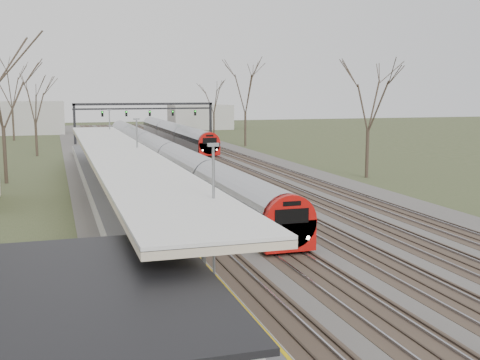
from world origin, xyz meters
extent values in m
cube|color=#474442|center=(0.00, 55.00, 0.05)|extent=(24.00, 160.00, 0.10)
cube|color=#4C3828|center=(-6.00, 55.00, 0.09)|extent=(2.60, 160.00, 0.06)
cube|color=gray|center=(-6.72, 55.00, 0.16)|extent=(0.07, 160.00, 0.12)
cube|color=gray|center=(-5.28, 55.00, 0.16)|extent=(0.07, 160.00, 0.12)
cube|color=#4C3828|center=(-2.50, 55.00, 0.09)|extent=(2.60, 160.00, 0.06)
cube|color=gray|center=(-3.22, 55.00, 0.16)|extent=(0.07, 160.00, 0.12)
cube|color=gray|center=(-1.78, 55.00, 0.16)|extent=(0.07, 160.00, 0.12)
cube|color=#4C3828|center=(1.00, 55.00, 0.09)|extent=(2.60, 160.00, 0.06)
cube|color=gray|center=(0.28, 55.00, 0.16)|extent=(0.07, 160.00, 0.12)
cube|color=gray|center=(1.72, 55.00, 0.16)|extent=(0.07, 160.00, 0.12)
cube|color=#4C3828|center=(4.50, 55.00, 0.09)|extent=(2.60, 160.00, 0.06)
cube|color=gray|center=(3.78, 55.00, 0.16)|extent=(0.07, 160.00, 0.12)
cube|color=gray|center=(5.22, 55.00, 0.16)|extent=(0.07, 160.00, 0.12)
cube|color=#4C3828|center=(8.00, 55.00, 0.09)|extent=(2.60, 160.00, 0.06)
cube|color=gray|center=(7.28, 55.00, 0.16)|extent=(0.07, 160.00, 0.12)
cube|color=gray|center=(8.72, 55.00, 0.16)|extent=(0.07, 160.00, 0.12)
cube|color=#9E9B93|center=(-9.05, 37.50, 0.50)|extent=(3.50, 69.00, 1.00)
cylinder|color=slate|center=(-9.05, 10.00, 2.50)|extent=(0.14, 0.14, 3.00)
cylinder|color=slate|center=(-9.05, 18.00, 2.50)|extent=(0.14, 0.14, 3.00)
cylinder|color=slate|center=(-9.05, 26.00, 2.50)|extent=(0.14, 0.14, 3.00)
cylinder|color=slate|center=(-9.05, 34.00, 2.50)|extent=(0.14, 0.14, 3.00)
cylinder|color=slate|center=(-9.05, 42.00, 2.50)|extent=(0.14, 0.14, 3.00)
cylinder|color=slate|center=(-9.05, 50.00, 2.50)|extent=(0.14, 0.14, 3.00)
cube|color=silver|center=(-9.05, 33.00, 4.05)|extent=(4.10, 50.00, 0.12)
cube|color=beige|center=(-9.05, 33.00, 3.88)|extent=(4.10, 50.00, 0.25)
cube|color=silver|center=(-12.50, 8.00, 1.60)|extent=(6.00, 9.00, 3.20)
cube|color=black|center=(-10.00, 85.00, 3.00)|extent=(0.35, 0.35, 6.00)
cube|color=black|center=(10.50, 85.00, 3.00)|extent=(0.35, 0.35, 6.00)
cube|color=black|center=(0.25, 85.00, 5.90)|extent=(21.00, 0.35, 0.35)
cube|color=black|center=(0.25, 85.00, 5.20)|extent=(21.00, 0.25, 0.25)
cube|color=black|center=(-6.00, 84.80, 4.50)|extent=(0.32, 0.22, 0.85)
sphere|color=#0CFF19|center=(-6.00, 84.66, 4.75)|extent=(0.16, 0.16, 0.16)
cube|color=black|center=(-2.50, 84.80, 4.50)|extent=(0.32, 0.22, 0.85)
sphere|color=#0CFF19|center=(-2.50, 84.66, 4.75)|extent=(0.16, 0.16, 0.16)
cube|color=black|center=(1.00, 84.80, 4.50)|extent=(0.32, 0.22, 0.85)
sphere|color=#0CFF19|center=(1.00, 84.66, 4.75)|extent=(0.16, 0.16, 0.16)
cube|color=black|center=(4.50, 84.80, 4.50)|extent=(0.32, 0.22, 0.85)
sphere|color=#0CFF19|center=(4.50, 84.66, 4.75)|extent=(0.16, 0.16, 0.16)
cube|color=black|center=(8.00, 84.80, 4.50)|extent=(0.32, 0.22, 0.85)
sphere|color=#0CFF19|center=(8.00, 84.66, 4.75)|extent=(0.16, 0.16, 0.16)
cylinder|color=#2D231C|center=(-17.00, 48.00, 2.48)|extent=(0.30, 0.30, 4.95)
cylinder|color=#2D231C|center=(14.00, 42.00, 2.25)|extent=(0.30, 0.30, 4.50)
cube|color=#9A9CA4|center=(-2.50, 57.07, 1.10)|extent=(2.55, 75.00, 1.60)
cylinder|color=#9A9CA4|center=(-2.50, 57.07, 1.75)|extent=(2.60, 74.70, 2.60)
cube|color=black|center=(-2.50, 57.07, 1.85)|extent=(2.62, 74.40, 0.55)
cube|color=#A40C09|center=(-2.50, 19.67, 1.05)|extent=(2.55, 0.50, 1.50)
cylinder|color=#A40C09|center=(-2.50, 19.72, 1.75)|extent=(2.60, 0.60, 2.60)
cube|color=black|center=(-2.50, 19.45, 2.05)|extent=(1.70, 0.12, 0.70)
sphere|color=white|center=(-3.35, 19.47, 0.95)|extent=(0.22, 0.22, 0.22)
sphere|color=white|center=(-1.65, 19.47, 0.95)|extent=(0.22, 0.22, 0.22)
cube|color=black|center=(-2.50, 57.07, 0.17)|extent=(1.80, 74.00, 0.35)
cube|color=#9A9CA4|center=(4.50, 84.81, 1.10)|extent=(2.55, 45.00, 1.60)
cylinder|color=#9A9CA4|center=(4.50, 84.81, 1.75)|extent=(2.60, 44.70, 2.60)
cube|color=black|center=(4.50, 84.81, 1.85)|extent=(2.62, 44.40, 0.55)
cube|color=#A40C09|center=(4.50, 62.41, 1.05)|extent=(2.55, 0.50, 1.50)
cylinder|color=#A40C09|center=(4.50, 62.46, 1.75)|extent=(2.60, 0.60, 2.60)
cube|color=black|center=(4.50, 62.19, 2.05)|extent=(1.70, 0.12, 0.70)
sphere|color=white|center=(3.65, 62.21, 0.95)|extent=(0.22, 0.22, 0.22)
sphere|color=white|center=(5.35, 62.21, 0.95)|extent=(0.22, 0.22, 0.22)
cube|color=black|center=(4.50, 84.81, 0.17)|extent=(1.80, 44.00, 0.35)
imported|color=#3A3262|center=(-8.76, 11.24, 1.76)|extent=(0.38, 0.56, 1.53)
camera|label=1|loc=(-12.98, -6.16, 7.86)|focal=45.00mm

